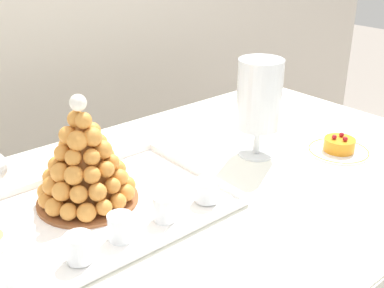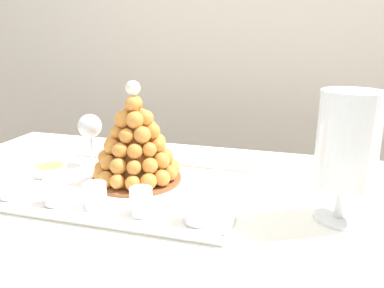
{
  "view_description": "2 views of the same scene",
  "coord_description": "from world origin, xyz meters",
  "px_view_note": "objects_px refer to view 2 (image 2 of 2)",
  "views": [
    {
      "loc": [
        -0.66,
        -0.8,
        1.39
      ],
      "look_at": [
        -0.0,
        -0.03,
        0.93
      ],
      "focal_mm": 45.08,
      "sensor_mm": 36.0,
      "label": 1
    },
    {
      "loc": [
        0.19,
        -0.76,
        1.17
      ],
      "look_at": [
        -0.01,
        -0.05,
        0.95
      ],
      "focal_mm": 35.48,
      "sensor_mm": 36.0,
      "label": 2
    }
  ],
  "objects_px": {
    "dessert_cup_mid_left": "(55,193)",
    "creme_brulee_ramekin": "(51,169)",
    "wine_glass": "(90,128)",
    "dessert_cup_right": "(198,211)",
    "dessert_cup_mid_right": "(141,202)",
    "macaron_goblet": "(348,141)",
    "croquembouche": "(136,144)",
    "dessert_cup_centre": "(95,196)",
    "dessert_cup_left": "(10,189)",
    "serving_tray": "(123,187)"
  },
  "relations": [
    {
      "from": "croquembouche",
      "to": "dessert_cup_centre",
      "type": "distance_m",
      "value": 0.19
    },
    {
      "from": "macaron_goblet",
      "to": "wine_glass",
      "type": "bearing_deg",
      "value": 167.55
    },
    {
      "from": "dessert_cup_right",
      "to": "dessert_cup_left",
      "type": "bearing_deg",
      "value": -179.33
    },
    {
      "from": "dessert_cup_centre",
      "to": "dessert_cup_mid_right",
      "type": "relative_size",
      "value": 0.97
    },
    {
      "from": "dessert_cup_mid_left",
      "to": "creme_brulee_ramekin",
      "type": "relative_size",
      "value": 0.68
    },
    {
      "from": "croquembouche",
      "to": "dessert_cup_right",
      "type": "distance_m",
      "value": 0.29
    },
    {
      "from": "croquembouche",
      "to": "dessert_cup_mid_right",
      "type": "xyz_separation_m",
      "value": [
        0.09,
        -0.18,
        -0.07
      ]
    },
    {
      "from": "dessert_cup_right",
      "to": "macaron_goblet",
      "type": "distance_m",
      "value": 0.34
    },
    {
      "from": "creme_brulee_ramekin",
      "to": "wine_glass",
      "type": "relative_size",
      "value": 0.52
    },
    {
      "from": "macaron_goblet",
      "to": "dessert_cup_mid_right",
      "type": "bearing_deg",
      "value": -165.48
    },
    {
      "from": "macaron_goblet",
      "to": "dessert_cup_mid_left",
      "type": "bearing_deg",
      "value": -169.76
    },
    {
      "from": "dessert_cup_mid_left",
      "to": "wine_glass",
      "type": "height_order",
      "value": "wine_glass"
    },
    {
      "from": "dessert_cup_left",
      "to": "macaron_goblet",
      "type": "distance_m",
      "value": 0.77
    },
    {
      "from": "dessert_cup_centre",
      "to": "creme_brulee_ramekin",
      "type": "height_order",
      "value": "dessert_cup_centre"
    },
    {
      "from": "dessert_cup_mid_left",
      "to": "dessert_cup_mid_right",
      "type": "height_order",
      "value": "dessert_cup_mid_right"
    },
    {
      "from": "dessert_cup_right",
      "to": "macaron_goblet",
      "type": "height_order",
      "value": "macaron_goblet"
    },
    {
      "from": "dessert_cup_right",
      "to": "wine_glass",
      "type": "relative_size",
      "value": 0.36
    },
    {
      "from": "serving_tray",
      "to": "creme_brulee_ramekin",
      "type": "relative_size",
      "value": 7.28
    },
    {
      "from": "croquembouche",
      "to": "dessert_cup_left",
      "type": "bearing_deg",
      "value": -143.19
    },
    {
      "from": "creme_brulee_ramekin",
      "to": "wine_glass",
      "type": "height_order",
      "value": "wine_glass"
    },
    {
      "from": "dessert_cup_right",
      "to": "creme_brulee_ramekin",
      "type": "distance_m",
      "value": 0.49
    },
    {
      "from": "dessert_cup_left",
      "to": "wine_glass",
      "type": "height_order",
      "value": "wine_glass"
    },
    {
      "from": "dessert_cup_mid_right",
      "to": "dessert_cup_left",
      "type": "bearing_deg",
      "value": -179.16
    },
    {
      "from": "serving_tray",
      "to": "dessert_cup_mid_left",
      "type": "distance_m",
      "value": 0.17
    },
    {
      "from": "dessert_cup_mid_left",
      "to": "creme_brulee_ramekin",
      "type": "height_order",
      "value": "dessert_cup_mid_left"
    },
    {
      "from": "wine_glass",
      "to": "croquembouche",
      "type": "bearing_deg",
      "value": -23.54
    },
    {
      "from": "dessert_cup_left",
      "to": "creme_brulee_ramekin",
      "type": "height_order",
      "value": "dessert_cup_left"
    },
    {
      "from": "dessert_cup_left",
      "to": "croquembouche",
      "type": "bearing_deg",
      "value": 36.81
    },
    {
      "from": "dessert_cup_centre",
      "to": "wine_glass",
      "type": "distance_m",
      "value": 0.31
    },
    {
      "from": "serving_tray",
      "to": "wine_glass",
      "type": "bearing_deg",
      "value": 141.41
    },
    {
      "from": "dessert_cup_right",
      "to": "creme_brulee_ramekin",
      "type": "height_order",
      "value": "dessert_cup_right"
    },
    {
      "from": "serving_tray",
      "to": "dessert_cup_mid_right",
      "type": "bearing_deg",
      "value": -50.23
    },
    {
      "from": "croquembouche",
      "to": "wine_glass",
      "type": "xyz_separation_m",
      "value": [
        -0.18,
        0.08,
        0.01
      ]
    },
    {
      "from": "creme_brulee_ramekin",
      "to": "croquembouche",
      "type": "bearing_deg",
      "value": 6.45
    },
    {
      "from": "macaron_goblet",
      "to": "wine_glass",
      "type": "distance_m",
      "value": 0.7
    },
    {
      "from": "dessert_cup_centre",
      "to": "dessert_cup_left",
      "type": "bearing_deg",
      "value": -178.44
    },
    {
      "from": "serving_tray",
      "to": "creme_brulee_ramekin",
      "type": "height_order",
      "value": "creme_brulee_ramekin"
    },
    {
      "from": "dessert_cup_right",
      "to": "creme_brulee_ramekin",
      "type": "relative_size",
      "value": 0.68
    },
    {
      "from": "dessert_cup_mid_left",
      "to": "macaron_goblet",
      "type": "relative_size",
      "value": 0.2
    },
    {
      "from": "croquembouche",
      "to": "macaron_goblet",
      "type": "bearing_deg",
      "value": -8.23
    },
    {
      "from": "creme_brulee_ramekin",
      "to": "wine_glass",
      "type": "distance_m",
      "value": 0.16
    },
    {
      "from": "dessert_cup_mid_left",
      "to": "serving_tray",
      "type": "bearing_deg",
      "value": 51.51
    },
    {
      "from": "croquembouche",
      "to": "macaron_goblet",
      "type": "height_order",
      "value": "macaron_goblet"
    },
    {
      "from": "creme_brulee_ramekin",
      "to": "dessert_cup_mid_left",
      "type": "bearing_deg",
      "value": -50.85
    },
    {
      "from": "dessert_cup_mid_right",
      "to": "macaron_goblet",
      "type": "distance_m",
      "value": 0.45
    },
    {
      "from": "creme_brulee_ramekin",
      "to": "serving_tray",
      "type": "bearing_deg",
      "value": -6.12
    },
    {
      "from": "dessert_cup_mid_left",
      "to": "dessert_cup_mid_right",
      "type": "relative_size",
      "value": 0.95
    },
    {
      "from": "dessert_cup_left",
      "to": "dessert_cup_mid_left",
      "type": "height_order",
      "value": "dessert_cup_mid_left"
    },
    {
      "from": "dessert_cup_left",
      "to": "dessert_cup_mid_right",
      "type": "xyz_separation_m",
      "value": [
        0.34,
        0.0,
        0.01
      ]
    },
    {
      "from": "dessert_cup_left",
      "to": "serving_tray",
      "type": "bearing_deg",
      "value": 29.55
    }
  ]
}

